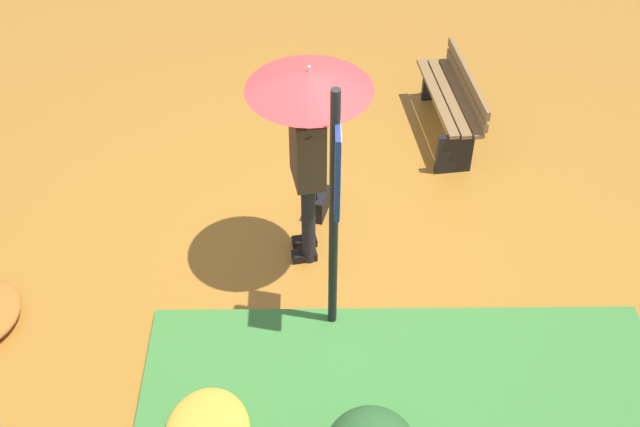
% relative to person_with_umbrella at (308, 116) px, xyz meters
% --- Properties ---
extents(ground_plane, '(18.00, 18.00, 0.00)m').
position_rel_person_with_umbrella_xyz_m(ground_plane, '(0.07, 0.06, -1.55)').
color(ground_plane, '#9E6623').
extents(person_with_umbrella, '(0.96, 0.96, 2.04)m').
position_rel_person_with_umbrella_xyz_m(person_with_umbrella, '(0.00, 0.00, 0.00)').
color(person_with_umbrella, black).
rests_on(person_with_umbrella, ground_plane).
extents(info_sign_post, '(0.44, 0.07, 2.30)m').
position_rel_person_with_umbrella_xyz_m(info_sign_post, '(0.75, 0.19, -0.11)').
color(info_sign_post, black).
rests_on(info_sign_post, ground_plane).
extents(handbag, '(0.33, 0.22, 0.37)m').
position_rel_person_with_umbrella_xyz_m(handbag, '(-0.59, 0.08, -1.42)').
color(handbag, black).
rests_on(handbag, ground_plane).
extents(park_bench, '(1.40, 0.54, 0.75)m').
position_rel_person_with_umbrella_xyz_m(park_bench, '(-1.85, 1.47, -1.15)').
color(park_bench, black).
rests_on(park_bench, ground_plane).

